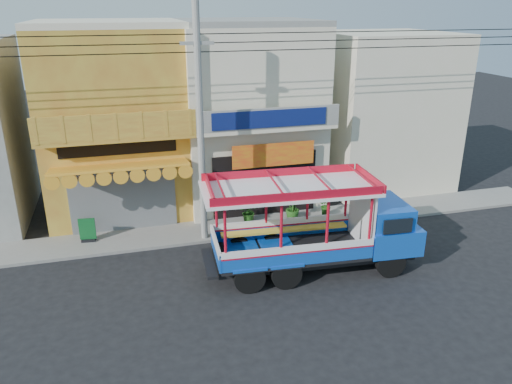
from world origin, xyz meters
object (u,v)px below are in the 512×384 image
at_px(potted_plant_b, 325,205).
at_px(potted_plant_c, 293,207).
at_px(utility_pole, 204,116).
at_px(green_sign, 88,232).
at_px(songthaew_truck, 328,226).
at_px(potted_plant_a, 248,212).

xyz_separation_m(potted_plant_b, potted_plant_c, (-1.47, 0.03, 0.05)).
bearing_deg(utility_pole, potted_plant_b, 8.07).
distance_m(green_sign, potted_plant_b, 9.93).
distance_m(songthaew_truck, potted_plant_a, 4.93).
bearing_deg(potted_plant_c, potted_plant_b, 93.55).
distance_m(utility_pole, potted_plant_b, 6.96).
relative_size(potted_plant_a, potted_plant_c, 0.81).
relative_size(utility_pole, potted_plant_b, 28.85).
height_order(potted_plant_a, potted_plant_c, potted_plant_c).
xyz_separation_m(songthaew_truck, potted_plant_a, (-1.69, 4.50, -1.12)).
xyz_separation_m(utility_pole, potted_plant_c, (3.84, 0.78, -4.38)).
bearing_deg(green_sign, potted_plant_c, -0.87).
bearing_deg(potted_plant_a, utility_pole, 159.38).
xyz_separation_m(potted_plant_a, potted_plant_c, (1.89, -0.31, 0.10)).
relative_size(utility_pole, songthaew_truck, 3.69).
bearing_deg(potted_plant_c, utility_pole, -73.93).
height_order(utility_pole, potted_plant_a, utility_pole).
relative_size(utility_pole, potted_plant_c, 26.07).
bearing_deg(songthaew_truck, green_sign, 152.39).
height_order(utility_pole, potted_plant_b, utility_pole).
bearing_deg(potted_plant_a, green_sign, 131.72).
bearing_deg(potted_plant_b, songthaew_truck, 93.79).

